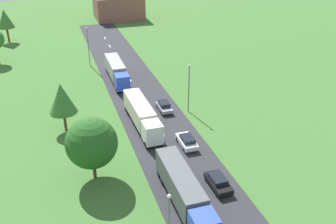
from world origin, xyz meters
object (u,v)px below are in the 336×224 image
object	(u,v)px
truck_third	(117,70)
truck_second	(142,114)
truck_lead	(184,190)
distant_building	(118,7)
tree_oak	(5,19)
tree_birch	(92,143)
lamppost_second	(189,86)
tree_pine	(62,98)
car_fourth	(164,106)
car_second	(218,182)
lamppost_third	(88,45)
car_third	(187,141)

from	to	relation	value
truck_third	truck_second	bearing A→B (deg)	-89.60
truck_lead	distant_building	size ratio (longest dim) A/B	0.93
tree_oak	tree_birch	distance (m)	64.25
truck_lead	tree_birch	size ratio (longest dim) A/B	1.68
lamppost_second	tree_pine	size ratio (longest dim) A/B	1.09
car_fourth	tree_pine	world-z (taller)	tree_pine
truck_third	tree_oak	world-z (taller)	tree_oak
car_fourth	tree_oak	bearing A→B (deg)	117.98
tree_pine	tree_birch	bearing A→B (deg)	-79.09
car_second	truck_third	bearing A→B (deg)	97.91
tree_oak	lamppost_third	bearing A→B (deg)	-54.27
car_third	lamppost_second	size ratio (longest dim) A/B	0.53
truck_second	lamppost_third	size ratio (longest dim) A/B	1.58
truck_second	tree_birch	size ratio (longest dim) A/B	1.68
car_fourth	tree_oak	world-z (taller)	tree_oak
car_fourth	lamppost_second	size ratio (longest dim) A/B	0.49
car_third	lamppost_third	distance (m)	37.11
tree_birch	truck_third	bearing A→B (deg)	74.11
truck_second	tree_oak	bearing A→B (deg)	111.91
lamppost_second	tree_oak	world-z (taller)	tree_oak
truck_lead	lamppost_third	bearing A→B (deg)	94.76
truck_second	distant_building	bearing A→B (deg)	81.63
tree_birch	lamppost_third	bearing A→B (deg)	83.47
car_fourth	truck_second	bearing A→B (deg)	-139.90
truck_second	car_fourth	size ratio (longest dim) A/B	3.34
truck_second	lamppost_second	distance (m)	9.05
truck_third	tree_birch	distance (m)	30.50
truck_second	tree_birch	world-z (taller)	tree_birch
truck_lead	distant_building	xyz separation A→B (m)	(10.27, 87.82, 1.34)
car_second	tree_birch	distance (m)	15.21
truck_second	distant_building	world-z (taller)	distant_building
lamppost_second	distant_building	xyz separation A→B (m)	(1.89, 66.82, -1.03)
truck_second	distant_building	xyz separation A→B (m)	(10.21, 69.44, 1.36)
lamppost_second	truck_third	bearing A→B (deg)	117.44
lamppost_third	tree_pine	xyz separation A→B (m)	(-6.93, -26.31, 0.48)
truck_third	distant_building	world-z (taller)	distant_building
truck_lead	car_fourth	world-z (taller)	truck_lead
car_fourth	tree_birch	size ratio (longest dim) A/B	0.50
car_second	distant_building	bearing A→B (deg)	86.40
lamppost_third	tree_birch	xyz separation A→B (m)	(-4.47, -39.06, 0.15)
truck_third	lamppost_third	xyz separation A→B (m)	(-3.85, 9.83, 2.54)
car_third	tree_oak	size ratio (longest dim) A/B	0.52
truck_lead	lamppost_second	world-z (taller)	lamppost_second
car_fourth	distant_building	bearing A→B (deg)	85.18
lamppost_second	lamppost_third	bearing A→B (deg)	115.22
car_third	truck_third	bearing A→B (deg)	99.98
car_fourth	tree_pine	bearing A→B (deg)	-174.47
car_third	distant_building	world-z (taller)	distant_building
car_third	car_fourth	world-z (taller)	car_third
distant_building	car_third	bearing A→B (deg)	-94.30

